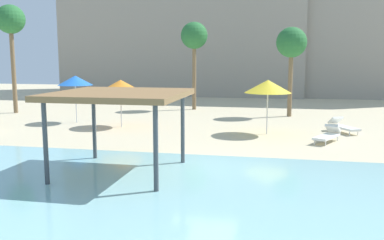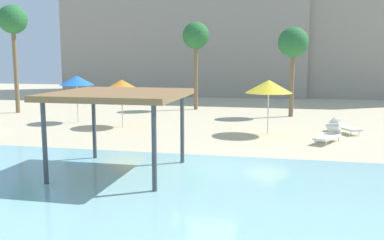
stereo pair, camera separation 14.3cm
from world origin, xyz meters
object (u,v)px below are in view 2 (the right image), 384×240
lounge_chair_3 (329,135)px  palm_tree_1 (13,23)px  beach_umbrella_orange_0 (122,86)px  shade_pavilion (119,97)px  beach_umbrella_yellow_2 (269,86)px  beach_umbrella_blue_3 (77,80)px  lounge_chair_2 (343,126)px  palm_tree_2 (196,38)px  palm_tree_0 (293,44)px

lounge_chair_3 → palm_tree_1: bearing=-80.8°
beach_umbrella_orange_0 → palm_tree_1: (-9.16, 4.12, 3.78)m
shade_pavilion → beach_umbrella_yellow_2: size_ratio=1.52×
shade_pavilion → palm_tree_1: (-12.55, 12.98, 3.53)m
shade_pavilion → beach_umbrella_blue_3: bearing=123.5°
shade_pavilion → lounge_chair_2: bearing=49.4°
beach_umbrella_yellow_2 → palm_tree_1: bearing=164.2°
shade_pavilion → lounge_chair_3: shade_pavilion is taller
beach_umbrella_blue_3 → palm_tree_1: size_ratio=0.38×
beach_umbrella_blue_3 → beach_umbrella_orange_0: bearing=-16.5°
palm_tree_1 → lounge_chair_2: bearing=-9.7°
beach_umbrella_orange_0 → palm_tree_1: 10.73m
lounge_chair_2 → palm_tree_2: palm_tree_2 is taller
beach_umbrella_blue_3 → lounge_chair_3: beach_umbrella_blue_3 is taller
lounge_chair_2 → palm_tree_2: size_ratio=0.31×
lounge_chair_2 → palm_tree_0: bearing=175.5°
shade_pavilion → palm_tree_0: bearing=69.4°
beach_umbrella_yellow_2 → lounge_chair_2: 4.39m
shade_pavilion → palm_tree_1: bearing=134.0°
shade_pavilion → palm_tree_2: palm_tree_2 is taller
beach_umbrella_blue_3 → palm_tree_2: palm_tree_2 is taller
palm_tree_1 → palm_tree_0: bearing=6.1°
palm_tree_2 → lounge_chair_2: bearing=-40.6°
beach_umbrella_yellow_2 → beach_umbrella_blue_3: 10.99m
beach_umbrella_yellow_2 → palm_tree_1: (-16.95, 4.78, 3.67)m
palm_tree_0 → palm_tree_2: palm_tree_2 is taller
lounge_chair_3 → palm_tree_0: 9.34m
palm_tree_0 → palm_tree_2: 7.10m
lounge_chair_2 → palm_tree_1: palm_tree_1 is taller
lounge_chair_3 → palm_tree_2: (-8.18, 10.58, 4.79)m
lounge_chair_2 → palm_tree_1: 21.70m
palm_tree_1 → palm_tree_2: (11.50, 4.32, -0.90)m
shade_pavilion → beach_umbrella_orange_0: shade_pavilion is taller
beach_umbrella_blue_3 → palm_tree_0: size_ratio=0.48×
palm_tree_0 → palm_tree_1: 18.33m
beach_umbrella_blue_3 → shade_pavilion: bearing=-56.5°
shade_pavilion → beach_umbrella_blue_3: size_ratio=1.49×
palm_tree_0 → shade_pavilion: bearing=-110.6°
beach_umbrella_orange_0 → palm_tree_1: bearing=155.8°
beach_umbrella_orange_0 → palm_tree_2: palm_tree_2 is taller
beach_umbrella_orange_0 → palm_tree_0: (9.00, 6.06, 2.31)m
lounge_chair_2 → palm_tree_0: (-2.48, 5.47, 4.21)m
shade_pavilion → beach_umbrella_orange_0: size_ratio=1.58×
shade_pavilion → palm_tree_0: palm_tree_0 is taller
beach_umbrella_yellow_2 → lounge_chair_3: size_ratio=1.35×
beach_umbrella_yellow_2 → palm_tree_0: 7.18m
shade_pavilion → palm_tree_0: 16.08m
palm_tree_2 → beach_umbrella_orange_0: bearing=-105.5°
beach_umbrella_yellow_2 → palm_tree_0: size_ratio=0.47×
beach_umbrella_orange_0 → lounge_chair_2: 11.66m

